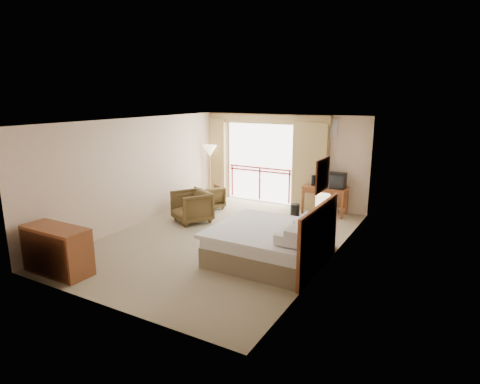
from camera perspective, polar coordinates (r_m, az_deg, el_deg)
The scene contains 29 objects.
floor at distance 9.35m, azimuth -2.37°, elevation -6.64°, with size 7.00×7.00×0.00m, color gray.
ceiling at distance 8.78m, azimuth -2.54°, elevation 10.11°, with size 7.00×7.00×0.00m, color white.
wall_back at distance 12.04m, azimuth 6.36°, elevation 4.54°, with size 5.00×5.00×0.00m, color beige.
wall_front at distance 6.37m, azimuth -19.28°, elevation -4.43°, with size 5.00×5.00×0.00m, color beige.
wall_left at distance 10.48m, azimuth -14.18°, elevation 2.85°, with size 7.00×7.00×0.00m, color beige.
wall_right at distance 7.97m, azimuth 13.02°, elevation -0.42°, with size 7.00×7.00×0.00m, color beige.
balcony_door at distance 12.37m, azimuth 2.89°, elevation 4.15°, with size 2.40×2.40×0.00m, color white.
balcony_railing at distance 12.42m, azimuth 2.83°, elevation 2.37°, with size 2.09×0.03×1.02m.
curtain_left at distance 13.06m, azimuth -3.88°, elevation 4.87°, with size 1.00×0.26×2.50m, color #9A8050.
curtain_right at distance 11.61m, azimuth 9.93°, elevation 3.59°, with size 1.00×0.26×2.50m, color #9A8050.
valance at distance 12.13m, azimuth 2.76°, elevation 10.39°, with size 4.40×0.22×0.28m, color #9A8050.
hvac_vent at distance 11.45m, azimuth 12.50°, elevation 8.88°, with size 0.50×0.04×0.50m, color silver.
bed at distance 8.06m, azimuth 4.50°, elevation -7.22°, with size 2.13×2.06×0.97m.
headboard at distance 7.64m, azimuth 11.15°, elevation -6.45°, with size 0.06×2.10×1.30m, color maroon.
framed_art at distance 7.31m, azimuth 11.67°, elevation 2.40°, with size 0.04×0.72×0.60m.
nightstand at distance 8.88m, azimuth 11.37°, elevation -5.91°, with size 0.43×0.51×0.62m, color maroon.
table_lamp at distance 8.71m, azimuth 11.70°, elevation -1.24°, with size 0.31×0.31×0.55m.
phone at distance 8.65m, azimuth 10.85°, elevation -3.96°, with size 0.20×0.15×0.09m, color black.
desk at distance 11.36m, azimuth 12.10°, elevation -0.06°, with size 1.19×0.58×0.78m.
tv at distance 11.14m, azimuth 13.58°, elevation 1.59°, with size 0.46×0.37×0.42m.
coffee_maker at distance 11.34m, azimuth 10.42°, elevation 1.62°, with size 0.13×0.13×0.29m, color black.
cup at distance 11.27m, azimuth 11.03°, elevation 1.01°, with size 0.06×0.06×0.09m, color white.
wastebasket at distance 11.17m, azimuth 7.82°, elevation -2.49°, with size 0.25×0.25×0.31m, color black.
armchair_far at distance 11.83m, azimuth -4.29°, elevation -2.27°, with size 0.70×0.72×0.65m, color #413118.
armchair_near at distance 10.64m, azimuth -6.80°, elevation -4.18°, with size 0.87×0.89×0.81m, color #413118.
side_table at distance 11.35m, azimuth -6.30°, elevation -0.90°, with size 0.54×0.54×0.59m.
book at distance 11.30m, azimuth -6.32°, elevation 0.04°, with size 0.15×0.21×0.02m, color white.
floor_lamp at distance 12.58m, azimuth -4.30°, elevation 5.57°, with size 0.44×0.44×1.72m.
dresser at distance 8.22m, azimuth -24.60°, elevation -7.53°, with size 1.34×0.57×0.89m.
Camera 1 is at (4.62, -7.45, 3.25)m, focal length 30.00 mm.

